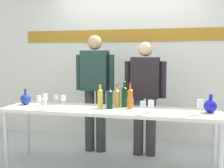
# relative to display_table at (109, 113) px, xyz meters

# --- Properties ---
(back_wall) EXTENTS (5.24, 0.11, 3.00)m
(back_wall) POSITION_rel_display_table_xyz_m (0.00, 1.39, 0.80)
(back_wall) COLOR silver
(back_wall) RESTS_ON ground
(display_table) EXTENTS (2.65, 0.63, 0.76)m
(display_table) POSITION_rel_display_table_xyz_m (0.00, 0.00, 0.00)
(display_table) COLOR silver
(display_table) RESTS_ON ground
(decanter_blue_left) EXTENTS (0.14, 0.14, 0.21)m
(decanter_blue_left) POSITION_rel_display_table_xyz_m (-1.16, 0.04, 0.13)
(decanter_blue_left) COLOR navy
(decanter_blue_left) RESTS_ON display_table
(decanter_blue_right) EXTENTS (0.15, 0.15, 0.21)m
(decanter_blue_right) POSITION_rel_display_table_xyz_m (1.18, 0.04, 0.13)
(decanter_blue_right) COLOR #161AB7
(decanter_blue_right) RESTS_ON display_table
(presenter_left) EXTENTS (0.57, 0.22, 1.70)m
(presenter_left) POSITION_rel_display_table_xyz_m (-0.36, 0.61, 0.26)
(presenter_left) COLOR #2D3536
(presenter_left) RESTS_ON ground
(presenter_right) EXTENTS (0.58, 0.22, 1.60)m
(presenter_right) POSITION_rel_display_table_xyz_m (0.36, 0.61, 0.20)
(presenter_right) COLOR #333034
(presenter_right) RESTS_ON ground
(wine_bottle_0) EXTENTS (0.08, 0.08, 0.29)m
(wine_bottle_0) POSITION_rel_display_table_xyz_m (0.00, 0.02, 0.18)
(wine_bottle_0) COLOR black
(wine_bottle_0) RESTS_ON display_table
(wine_bottle_1) EXTENTS (0.07, 0.07, 0.33)m
(wine_bottle_1) POSITION_rel_display_table_xyz_m (0.16, 0.17, 0.20)
(wine_bottle_1) COLOR #103A17
(wine_bottle_1) RESTS_ON display_table
(wine_bottle_2) EXTENTS (0.06, 0.06, 0.31)m
(wine_bottle_2) POSITION_rel_display_table_xyz_m (-0.12, 0.03, 0.19)
(wine_bottle_2) COLOR gold
(wine_bottle_2) RESTS_ON display_table
(wine_bottle_3) EXTENTS (0.07, 0.07, 0.32)m
(wine_bottle_3) POSITION_rel_display_table_xyz_m (0.25, 0.07, 0.19)
(wine_bottle_3) COLOR #CB661E
(wine_bottle_3) RESTS_ON display_table
(wine_bottle_4) EXTENTS (0.07, 0.07, 0.28)m
(wine_bottle_4) POSITION_rel_display_table_xyz_m (0.06, 0.16, 0.18)
(wine_bottle_4) COLOR gold
(wine_bottle_4) RESTS_ON display_table
(wine_glass_left_0) EXTENTS (0.06, 0.06, 0.14)m
(wine_glass_left_0) POSITION_rel_display_table_xyz_m (-0.74, -0.26, 0.15)
(wine_glass_left_0) COLOR white
(wine_glass_left_0) RESTS_ON display_table
(wine_glass_left_1) EXTENTS (0.07, 0.07, 0.13)m
(wine_glass_left_1) POSITION_rel_display_table_xyz_m (-0.79, 0.20, 0.15)
(wine_glass_left_1) COLOR white
(wine_glass_left_1) RESTS_ON display_table
(wine_glass_left_2) EXTENTS (0.06, 0.06, 0.14)m
(wine_glass_left_2) POSITION_rel_display_table_xyz_m (-0.61, 0.03, 0.16)
(wine_glass_left_2) COLOR white
(wine_glass_left_2) RESTS_ON display_table
(wine_glass_left_3) EXTENTS (0.06, 0.06, 0.14)m
(wine_glass_left_3) POSITION_rel_display_table_xyz_m (-0.90, -0.08, 0.16)
(wine_glass_left_3) COLOR white
(wine_glass_left_3) RESTS_ON display_table
(wine_glass_left_4) EXTENTS (0.06, 0.06, 0.15)m
(wine_glass_left_4) POSITION_rel_display_table_xyz_m (-0.89, 0.08, 0.16)
(wine_glass_left_4) COLOR white
(wine_glass_left_4) RESTS_ON display_table
(wine_glass_right_0) EXTENTS (0.07, 0.07, 0.17)m
(wine_glass_right_0) POSITION_rel_display_table_xyz_m (1.05, -0.11, 0.18)
(wine_glass_right_0) COLOR white
(wine_glass_right_0) RESTS_ON display_table
(wine_glass_right_1) EXTENTS (0.07, 0.07, 0.14)m
(wine_glass_right_1) POSITION_rel_display_table_xyz_m (0.52, -0.10, 0.16)
(wine_glass_right_1) COLOR white
(wine_glass_right_1) RESTS_ON display_table
(wine_glass_right_2) EXTENTS (0.06, 0.06, 0.15)m
(wine_glass_right_2) POSITION_rel_display_table_xyz_m (0.44, -0.26, 0.17)
(wine_glass_right_2) COLOR white
(wine_glass_right_2) RESTS_ON display_table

